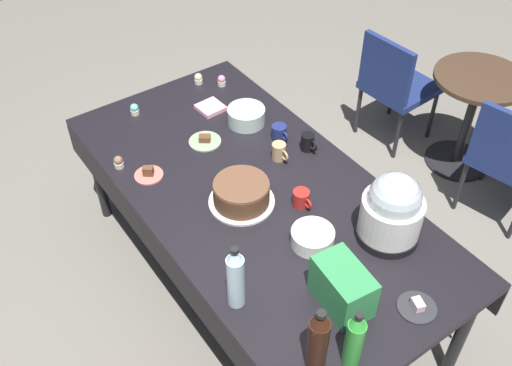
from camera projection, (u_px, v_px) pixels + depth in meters
name	position (u px, v px, depth m)	size (l,w,h in m)	color
ground	(256.00, 283.00, 3.41)	(9.00, 9.00, 0.00)	slate
potluck_table	(256.00, 199.00, 2.93)	(2.20, 1.10, 0.75)	black
frosted_layer_cake	(241.00, 193.00, 2.79)	(0.32, 0.32, 0.13)	silver
slow_cooker	(392.00, 210.00, 2.56)	(0.29, 0.29, 0.36)	black
glass_salad_bowl	(246.00, 116.00, 3.27)	(0.21, 0.21, 0.09)	#B2C6BC
ceramic_snack_bowl	(312.00, 237.00, 2.62)	(0.20, 0.20, 0.08)	silver
dessert_plate_sage	(205.00, 141.00, 3.16)	(0.18, 0.18, 0.04)	#8CA87F
dessert_plate_charcoal	(417.00, 307.00, 2.38)	(0.16, 0.16, 0.04)	#2D2D33
dessert_plate_coral	(149.00, 174.00, 2.96)	(0.15, 0.15, 0.06)	#E07266
cupcake_berry	(119.00, 162.00, 3.00)	(0.05, 0.05, 0.07)	beige
cupcake_mint	(198.00, 79.00, 3.57)	(0.05, 0.05, 0.07)	beige
cupcake_vanilla	(135.00, 109.00, 3.34)	(0.05, 0.05, 0.07)	beige
cupcake_lemon	(222.00, 81.00, 3.55)	(0.05, 0.05, 0.07)	beige
soda_bottle_water	(236.00, 278.00, 2.30)	(0.07, 0.07, 0.33)	silver
soda_bottle_lime_soda	(354.00, 340.00, 2.12)	(0.07, 0.07, 0.30)	green
soda_bottle_cola	(318.00, 341.00, 2.10)	(0.08, 0.08, 0.33)	#33190F
coffee_mug_navy	(279.00, 132.00, 3.17)	(0.12, 0.08, 0.08)	navy
coffee_mug_red	(301.00, 198.00, 2.79)	(0.12, 0.08, 0.08)	#B2231E
coffee_mug_black	(308.00, 142.00, 3.09)	(0.11, 0.07, 0.10)	black
coffee_mug_tan	(279.00, 152.00, 3.04)	(0.12, 0.07, 0.09)	tan
soda_carton	(343.00, 287.00, 2.34)	(0.26, 0.16, 0.20)	#338C4C
paper_napkin_stack	(210.00, 108.00, 3.38)	(0.14, 0.14, 0.02)	pink
maroon_chair_left	(395.00, 83.00, 4.06)	(0.47, 0.47, 0.85)	navy
maroon_chair_right	(510.00, 155.00, 3.49)	(0.52, 0.52, 0.85)	navy
round_cafe_table	(473.00, 105.00, 3.85)	(0.60, 0.60, 0.72)	#473323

